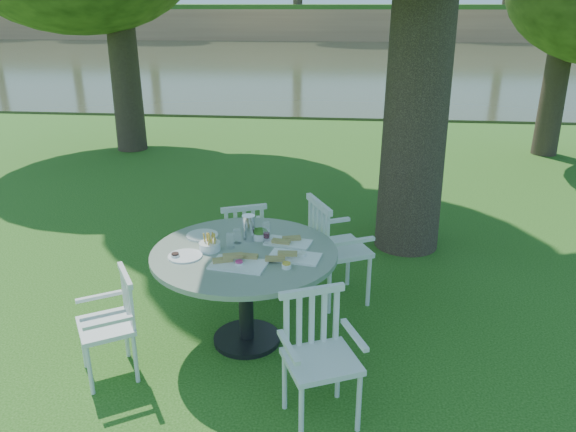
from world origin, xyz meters
name	(u,v)px	position (x,y,z in m)	size (l,w,h in m)	color
ground	(286,309)	(0.00, 0.00, 0.00)	(140.00, 140.00, 0.00)	#17430E
table	(245,268)	(-0.27, -0.55, 0.68)	(1.48, 1.48, 0.83)	black
chair_ne	(330,243)	(0.39, 0.22, 0.59)	(0.65, 0.66, 1.01)	silver
chair_nw	(243,237)	(-0.47, 0.45, 0.51)	(0.56, 0.55, 0.87)	silver
chair_sw	(116,317)	(-1.15, -1.06, 0.48)	(0.55, 0.56, 0.82)	silver
chair_se	(317,345)	(0.36, -1.35, 0.53)	(0.59, 0.57, 0.90)	silver
tableware	(244,243)	(-0.28, -0.49, 0.87)	(1.19, 0.81, 0.22)	white
river	(338,62)	(0.00, 23.00, 0.00)	(100.00, 28.00, 0.12)	#333821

